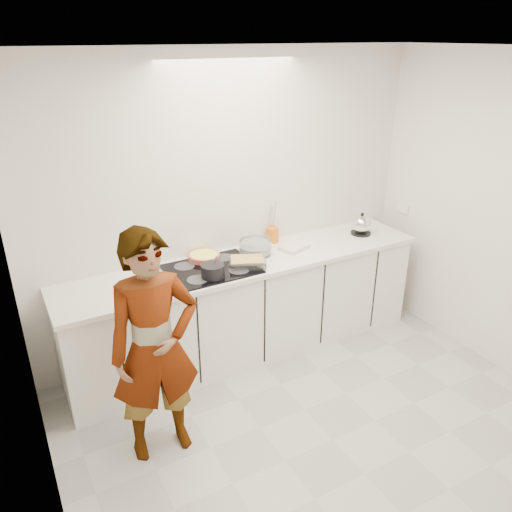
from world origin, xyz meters
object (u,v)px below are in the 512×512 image
saucepan (213,271)px  tart_dish (204,256)px  utensil_crock (273,235)px  baking_dish (247,261)px  cook (155,348)px  kettle (361,225)px  mixing_bowl (255,248)px  hob (211,269)px

saucepan → tart_dish: bearing=78.0°
saucepan → utensil_crock: bearing=27.9°
tart_dish → utensil_crock: size_ratio=2.41×
baking_dish → cook: bearing=-148.1°
utensil_crock → baking_dish: bearing=-141.8°
kettle → cook: bearing=-162.0°
tart_dish → cook: size_ratio=0.21×
saucepan → utensil_crock: (0.79, 0.42, 0.00)m
mixing_bowl → kettle: size_ratio=1.47×
tart_dish → baking_dish: size_ratio=0.95×
baking_dish → cook: 1.20m
tart_dish → mixing_bowl: (0.45, -0.09, 0.02)m
baking_dish → kettle: bearing=5.2°
kettle → cook: cook is taller
mixing_bowl → cook: size_ratio=0.20×
tart_dish → saucepan: size_ratio=1.62×
hob → kettle: (1.59, 0.03, 0.08)m
kettle → utensil_crock: bearing=164.3°
saucepan → cook: size_ratio=0.13×
baking_dish → utensil_crock: bearing=38.2°
baking_dish → utensil_crock: utensil_crock is taller
tart_dish → mixing_bowl: mixing_bowl is taller
saucepan → cook: bearing=-139.9°
tart_dish → utensil_crock: (0.72, 0.07, 0.03)m
saucepan → mixing_bowl: (0.52, 0.26, -0.01)m
tart_dish → baking_dish: baking_dish is taller
kettle → utensil_crock: 0.88m
mixing_bowl → kettle: (1.12, -0.07, 0.03)m
hob → utensil_crock: size_ratio=5.07×
hob → tart_dish: size_ratio=2.11×
saucepan → utensil_crock: 0.90m
utensil_crock → cook: (-1.47, -0.99, -0.16)m
kettle → tart_dish: bearing=174.0°
mixing_bowl → cook: (-1.19, -0.82, -0.15)m
hob → kettle: size_ratio=3.22×
utensil_crock → tart_dish: bearing=-174.1°
hob → utensil_crock: bearing=20.2°
mixing_bowl → cook: bearing=-145.4°
tart_dish → saucepan: 0.36m
tart_dish → mixing_bowl: size_ratio=1.04×
saucepan → baking_dish: saucepan is taller
utensil_crock → hob: bearing=-159.8°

